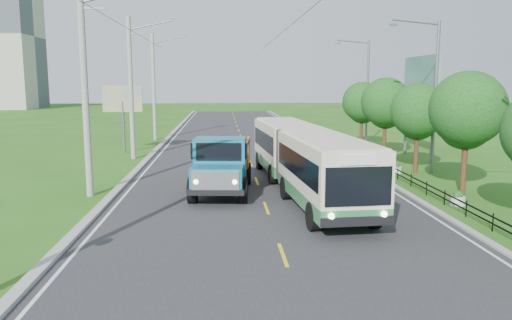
{
  "coord_description": "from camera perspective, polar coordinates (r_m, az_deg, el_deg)",
  "views": [
    {
      "loc": [
        -1.89,
        -15.09,
        5.43
      ],
      "look_at": [
        -0.34,
        7.55,
        1.9
      ],
      "focal_mm": 35.0,
      "sensor_mm": 36.0,
      "label": 1
    }
  ],
  "objects": [
    {
      "name": "pole_near",
      "position": [
        24.92,
        -18.89,
        7.6
      ],
      "size": [
        3.51,
        0.32,
        10.0
      ],
      "color": "gray",
      "rests_on": "ground"
    },
    {
      "name": "billboard_left",
      "position": [
        39.86,
        -15.0,
        6.3
      ],
      "size": [
        3.0,
        0.2,
        5.2
      ],
      "color": "slate",
      "rests_on": "ground"
    },
    {
      "name": "tree_third",
      "position": [
        26.07,
        22.97,
        4.97
      ],
      "size": [
        3.6,
        3.62,
        6.0
      ],
      "color": "#382314",
      "rests_on": "ground"
    },
    {
      "name": "road",
      "position": [
        35.56,
        -0.81,
        0.07
      ],
      "size": [
        14.0,
        120.0,
        0.02
      ],
      "primitive_type": "cube",
      "color": "#28282B",
      "rests_on": "ground"
    },
    {
      "name": "planter_far",
      "position": [
        38.89,
        11.78,
        1.05
      ],
      "size": [
        0.64,
        0.64,
        0.67
      ],
      "color": "silver",
      "rests_on": "ground"
    },
    {
      "name": "streetlight_mid",
      "position": [
        31.68,
        19.57,
        7.38
      ],
      "size": [
        3.02,
        0.2,
        9.07
      ],
      "color": "slate",
      "rests_on": "ground"
    },
    {
      "name": "edge_line_left",
      "position": [
        35.82,
        -11.49,
        -0.02
      ],
      "size": [
        0.12,
        120.0,
        0.0
      ],
      "primitive_type": "cube",
      "color": "silver",
      "rests_on": "road"
    },
    {
      "name": "tree_fifth",
      "position": [
        37.17,
        14.61,
        6.13
      ],
      "size": [
        3.48,
        3.52,
        5.8
      ],
      "color": "#382314",
      "rests_on": "ground"
    },
    {
      "name": "edge_line_right",
      "position": [
        36.52,
        9.66,
        0.2
      ],
      "size": [
        0.12,
        120.0,
        0.0
      ],
      "primitive_type": "cube",
      "color": "silver",
      "rests_on": "road"
    },
    {
      "name": "curb_left",
      "position": [
        35.89,
        -12.37,
        0.05
      ],
      "size": [
        0.4,
        120.0,
        0.15
      ],
      "primitive_type": "cube",
      "color": "#9E9E99",
      "rests_on": "ground"
    },
    {
      "name": "railing_right",
      "position": [
        31.15,
        14.67,
        -0.93
      ],
      "size": [
        0.04,
        40.0,
        0.6
      ],
      "primitive_type": "cube",
      "color": "black",
      "rests_on": "ground"
    },
    {
      "name": "ground",
      "position": [
        16.15,
        3.1,
        -10.82
      ],
      "size": [
        240.0,
        240.0,
        0.0
      ],
      "primitive_type": "plane",
      "color": "#295714",
      "rests_on": "ground"
    },
    {
      "name": "centre_dash",
      "position": [
        16.14,
        3.1,
        -10.74
      ],
      "size": [
        0.12,
        2.2,
        0.0
      ],
      "primitive_type": "cube",
      "color": "yellow",
      "rests_on": "road"
    },
    {
      "name": "bus",
      "position": [
        24.89,
        5.39,
        0.6
      ],
      "size": [
        3.78,
        16.32,
        3.12
      ],
      "rotation": [
        0.0,
        0.0,
        0.07
      ],
      "color": "#2D713D",
      "rests_on": "ground"
    },
    {
      "name": "planter_near",
      "position": [
        24.11,
        22.05,
        -4.14
      ],
      "size": [
        0.64,
        0.64,
        0.67
      ],
      "color": "silver",
      "rests_on": "ground"
    },
    {
      "name": "pole_mid",
      "position": [
        36.65,
        -14.06,
        8.05
      ],
      "size": [
        3.51,
        0.32,
        10.0
      ],
      "color": "gray",
      "rests_on": "ground"
    },
    {
      "name": "pole_far",
      "position": [
        48.51,
        -11.57,
        8.27
      ],
      "size": [
        3.51,
        0.32,
        10.0
      ],
      "color": "gray",
      "rests_on": "ground"
    },
    {
      "name": "tree_fourth",
      "position": [
        31.56,
        18.03,
        5.06
      ],
      "size": [
        3.24,
        3.31,
        5.4
      ],
      "color": "#382314",
      "rests_on": "ground"
    },
    {
      "name": "streetlight_far",
      "position": [
        44.88,
        12.43,
        7.96
      ],
      "size": [
        3.02,
        0.2,
        9.07
      ],
      "color": "slate",
      "rests_on": "ground"
    },
    {
      "name": "dump_truck",
      "position": [
        24.77,
        -3.87,
        -0.06
      ],
      "size": [
        3.18,
        6.96,
        2.84
      ],
      "rotation": [
        0.0,
        0.0,
        -0.09
      ],
      "color": "#166985",
      "rests_on": "ground"
    },
    {
      "name": "planter_mid",
      "position": [
        31.35,
        15.7,
        -0.94
      ],
      "size": [
        0.64,
        0.64,
        0.67
      ],
      "color": "silver",
      "rests_on": "ground"
    },
    {
      "name": "curb_right",
      "position": [
        36.63,
        10.43,
        0.25
      ],
      "size": [
        0.3,
        120.0,
        0.1
      ],
      "primitive_type": "cube",
      "color": "#9E9E99",
      "rests_on": "ground"
    },
    {
      "name": "billboard_right",
      "position": [
        37.85,
        18.31,
        8.27
      ],
      "size": [
        0.24,
        6.0,
        7.3
      ],
      "color": "slate",
      "rests_on": "ground"
    },
    {
      "name": "tree_back",
      "position": [
        42.91,
        12.06,
        6.27
      ],
      "size": [
        3.3,
        3.36,
        5.5
      ],
      "color": "#382314",
      "rests_on": "ground"
    }
  ]
}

